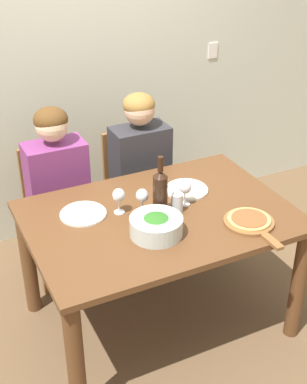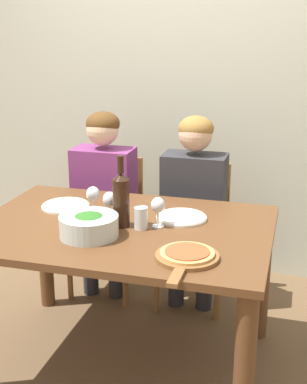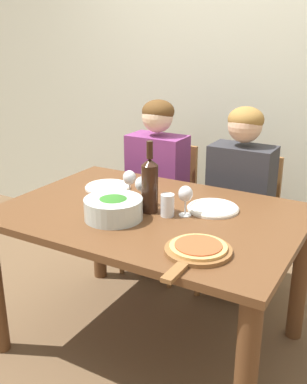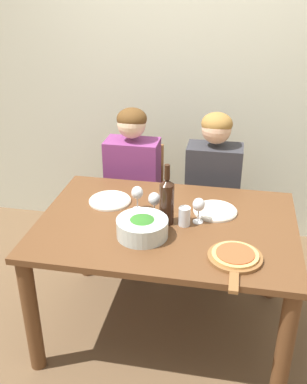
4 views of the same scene
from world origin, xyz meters
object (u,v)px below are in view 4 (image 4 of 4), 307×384
at_px(wine_bottle, 167,200).
at_px(dinner_plate_left, 110,200).
at_px(water_tumbler, 184,216).
at_px(wine_glass_centre, 154,200).
at_px(pizza_on_board, 235,257).
at_px(dinner_plate_right, 215,211).
at_px(wine_glass_right, 199,206).
at_px(person_man, 213,181).
at_px(broccoli_bowl, 142,227).
at_px(wine_glass_left, 137,194).
at_px(chair_right, 212,205).
at_px(person_woman, 132,174).
at_px(chair_left, 136,198).

relative_size(wine_bottle, dinner_plate_left, 1.37).
bearing_deg(water_tumbler, wine_glass_centre, 160.22).
relative_size(wine_bottle, pizza_on_board, 0.86).
distance_m(dinner_plate_right, wine_glass_centre, 0.37).
distance_m(wine_glass_right, water_tumbler, 0.10).
bearing_deg(person_man, broccoli_bowl, -110.01).
bearing_deg(dinner_plate_left, person_man, 41.66).
bearing_deg(wine_glass_right, water_tumbler, -148.63).
distance_m(wine_bottle, wine_glass_left, 0.23).
distance_m(wine_bottle, dinner_plate_right, 0.34).
height_order(chair_right, wine_glass_right, wine_glass_right).
distance_m(dinner_plate_right, pizza_on_board, 0.49).
relative_size(chair_right, wine_bottle, 2.49).
bearing_deg(broccoli_bowl, wine_glass_centre, 83.98).
distance_m(person_woman, pizza_on_board, 1.26).
xyz_separation_m(wine_bottle, dinner_plate_left, (-0.39, 0.18, -0.13)).
relative_size(pizza_on_board, water_tumbler, 3.78).
relative_size(person_woman, dinner_plate_left, 4.69).
distance_m(chair_right, dinner_plate_left, 0.93).
xyz_separation_m(chair_right, dinner_plate_left, (-0.60, -0.64, 0.31)).
bearing_deg(chair_left, wine_glass_left, -76.10).
height_order(person_woman, wine_glass_centre, person_woman).
relative_size(person_woman, wine_bottle, 3.41).
height_order(wine_bottle, dinner_plate_right, wine_bottle).
relative_size(chair_left, person_man, 0.73).
bearing_deg(dinner_plate_right, wine_glass_left, -173.20).
bearing_deg(water_tumbler, person_woman, 123.06).
relative_size(chair_right, broccoli_bowl, 3.18).
relative_size(chair_left, pizza_on_board, 2.14).
height_order(wine_glass_left, water_tumbler, wine_glass_left).
height_order(chair_left, dinner_plate_right, chair_left).
height_order(wine_glass_right, wine_glass_centre, same).
xyz_separation_m(chair_left, wine_bottle, (0.37, -0.82, 0.44)).
distance_m(chair_right, broccoli_bowl, 1.09).
height_order(chair_left, water_tumbler, water_tumbler).
distance_m(wine_bottle, water_tumbler, 0.13).
relative_size(chair_right, dinner_plate_left, 3.42).
relative_size(wine_bottle, water_tumbler, 3.24).
distance_m(person_man, wine_glass_centre, 0.74).
height_order(pizza_on_board, wine_glass_right, wine_glass_right).
height_order(chair_left, wine_glass_right, wine_glass_right).
bearing_deg(chair_left, wine_glass_centre, -69.42).
height_order(broccoli_bowl, pizza_on_board, broccoli_bowl).
relative_size(chair_right, wine_glass_left, 5.84).
distance_m(chair_left, person_woman, 0.27).
bearing_deg(dinner_plate_right, wine_glass_right, -122.84).
distance_m(person_woman, wine_glass_left, 0.64).
xyz_separation_m(chair_right, wine_glass_left, (-0.41, -0.70, 0.40)).
distance_m(chair_left, dinner_plate_right, 0.96).
bearing_deg(wine_glass_centre, water_tumbler, -19.78).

